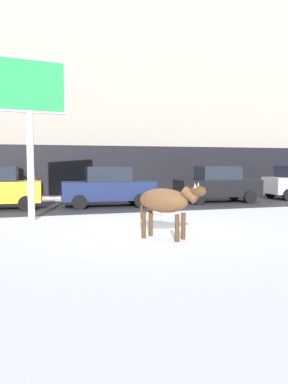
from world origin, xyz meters
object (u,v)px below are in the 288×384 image
billboard (29,96)px  car_black_sedan (217,185)px  car_navy_sedan (108,187)px  pedestrian_near_billboard (32,185)px  cow_brown (166,202)px

billboard → car_black_sedan: size_ratio=1.29×
car_navy_sedan → car_black_sedan: (5.74, 0.26, 0.00)m
car_navy_sedan → pedestrian_near_billboard: car_navy_sedan is taller
cow_brown → pedestrian_near_billboard: (-3.25, 11.00, -0.11)m
billboard → pedestrian_near_billboard: (0.11, 6.54, -3.43)m
billboard → car_black_sedan: 10.47m
cow_brown → car_black_sedan: bearing=54.7°
cow_brown → billboard: (-3.36, 4.47, 3.32)m
car_black_sedan → pedestrian_near_billboard: 9.48m
cow_brown → billboard: billboard is taller
billboard → car_navy_sedan: bearing=45.2°
cow_brown → pedestrian_near_billboard: size_ratio=0.96×
car_black_sedan → car_navy_sedan: bearing=-177.4°
billboard → pedestrian_near_billboard: billboard is taller
cow_brown → billboard: size_ratio=0.30×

